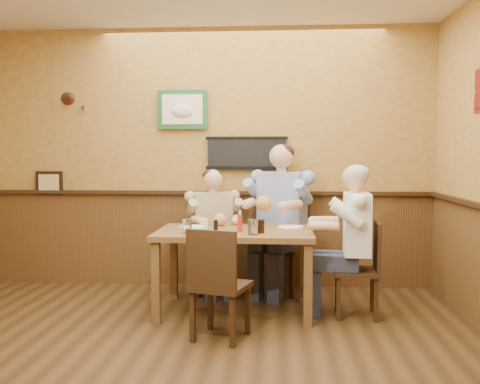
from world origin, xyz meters
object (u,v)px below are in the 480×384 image
object	(u,v)px
water_glass_left	(187,226)
salt_shaker	(206,223)
chair_right_end	(356,269)
hot_sauce_bottle	(240,222)
chair_back_right	(282,246)
chair_near_side	(221,283)
diner_white_elder	(357,249)
dining_table	(235,240)
diner_tan_shirt	(213,237)
diner_blue_polo	(282,226)
chair_back_left	(213,254)
water_glass_mid	(253,227)
cola_tumbler	(259,226)
pepper_shaker	(216,225)

from	to	relation	value
water_glass_left	salt_shaker	distance (m)	0.31
water_glass_left	salt_shaker	world-z (taller)	water_glass_left
chair_right_end	hot_sauce_bottle	bearing A→B (deg)	-84.43
chair_back_right	chair_near_side	world-z (taller)	chair_back_right
diner_white_elder	dining_table	bearing A→B (deg)	-89.25
diner_tan_shirt	chair_near_side	bearing A→B (deg)	-97.67
diner_blue_polo	chair_back_left	bearing A→B (deg)	-152.34
chair_back_right	water_glass_mid	size ratio (longest dim) A/B	7.48
water_glass_mid	dining_table	bearing A→B (deg)	124.67
chair_near_side	water_glass_left	xyz separation A→B (m)	(-0.35, 0.51, 0.38)
dining_table	chair_back_left	size ratio (longest dim) A/B	1.73
chair_near_side	water_glass_mid	distance (m)	0.64
diner_tan_shirt	water_glass_mid	xyz separation A→B (m)	(0.46, -0.91, 0.24)
dining_table	cola_tumbler	xyz separation A→B (m)	(0.23, -0.15, 0.15)
dining_table	cola_tumbler	distance (m)	0.31
diner_blue_polo	hot_sauce_bottle	bearing A→B (deg)	-92.36
pepper_shaker	chair_near_side	bearing A→B (deg)	-80.10
chair_near_side	hot_sauce_bottle	bearing A→B (deg)	-82.24
water_glass_left	water_glass_mid	xyz separation A→B (m)	(0.58, -0.04, 0.00)
chair_near_side	diner_blue_polo	xyz separation A→B (m)	(0.48, 1.44, 0.25)
water_glass_left	water_glass_mid	distance (m)	0.58
water_glass_left	pepper_shaker	distance (m)	0.28
cola_tumbler	pepper_shaker	size ratio (longest dim) A/B	1.22
salt_shaker	pepper_shaker	world-z (taller)	salt_shaker
chair_back_left	chair_right_end	distance (m)	1.55
chair_right_end	cola_tumbler	size ratio (longest dim) A/B	7.27
diner_white_elder	diner_tan_shirt	bearing A→B (deg)	-113.59
dining_table	chair_back_left	world-z (taller)	chair_back_left
chair_back_right	water_glass_left	xyz separation A→B (m)	(-0.83, -0.93, 0.33)
water_glass_mid	pepper_shaker	distance (m)	0.40
diner_tan_shirt	pepper_shaker	size ratio (longest dim) A/B	12.10
chair_near_side	diner_white_elder	bearing A→B (deg)	-132.82
dining_table	chair_back_left	distance (m)	0.76
diner_tan_shirt	water_glass_left	xyz separation A→B (m)	(-0.12, -0.87, 0.24)
dining_table	pepper_shaker	world-z (taller)	pepper_shaker
chair_right_end	diner_tan_shirt	size ratio (longest dim) A/B	0.73
chair_back_left	chair_right_end	xyz separation A→B (m)	(1.37, -0.72, 0.02)
diner_tan_shirt	pepper_shaker	bearing A→B (deg)	-97.94
hot_sauce_bottle	dining_table	bearing A→B (deg)	120.03
water_glass_left	diner_tan_shirt	bearing A→B (deg)	82.45
dining_table	chair_right_end	size ratio (longest dim) A/B	1.66
chair_right_end	water_glass_mid	size ratio (longest dim) A/B	6.53
hot_sauce_bottle	pepper_shaker	world-z (taller)	hot_sauce_bottle
chair_back_left	hot_sauce_bottle	xyz separation A→B (m)	(0.34, -0.75, 0.43)
chair_back_left	chair_back_right	world-z (taller)	chair_back_right
hot_sauce_bottle	pepper_shaker	size ratio (longest dim) A/B	1.78
diner_white_elder	salt_shaker	world-z (taller)	diner_white_elder
dining_table	chair_back_left	bearing A→B (deg)	113.52
chair_back_right	hot_sauce_bottle	xyz separation A→B (m)	(-0.38, -0.81, 0.35)
diner_white_elder	water_glass_left	xyz separation A→B (m)	(-1.48, -0.15, 0.21)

